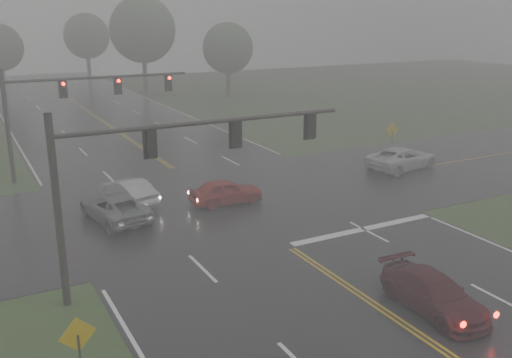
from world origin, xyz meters
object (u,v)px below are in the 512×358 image
pickup_white (402,169)px  signal_gantry_far (66,100)px  signal_gantry_near (154,162)px  car_grey (116,220)px  sedan_maroon (432,310)px  sedan_red (226,204)px  sedan_silver (129,204)px

pickup_white → signal_gantry_far: bearing=57.1°
signal_gantry_near → signal_gantry_far: signal_gantry_near is taller
car_grey → pickup_white: pickup_white is taller
sedan_maroon → signal_gantry_near: bearing=143.1°
sedan_maroon → car_grey: bearing=120.8°
signal_gantry_near → sedan_red: bearing=49.6°
signal_gantry_far → pickup_white: bearing=-24.0°
sedan_red → signal_gantry_far: bearing=36.3°
pickup_white → signal_gantry_far: 23.18m
sedan_maroon → signal_gantry_near: size_ratio=0.39×
pickup_white → sedan_silver: bearing=76.2°
sedan_maroon → car_grey: size_ratio=0.92×
sedan_red → pickup_white: size_ratio=0.76×
sedan_silver → signal_gantry_far: signal_gantry_far is taller
pickup_white → signal_gantry_near: signal_gantry_near is taller
sedan_silver → signal_gantry_near: signal_gantry_near is taller
pickup_white → sedan_red: bearing=85.1°
signal_gantry_far → car_grey: bearing=-88.3°
sedan_silver → pickup_white: pickup_white is taller
sedan_maroon → signal_gantry_far: bearing=111.3°
car_grey → signal_gantry_far: bearing=-97.8°
sedan_red → car_grey: (-6.32, 0.31, 0.00)m
signal_gantry_near → sedan_silver: bearing=80.8°
sedan_maroon → signal_gantry_far: size_ratio=0.39×
sedan_silver → car_grey: sedan_silver is taller
sedan_red → car_grey: bearing=90.5°
signal_gantry_near → signal_gantry_far: 17.96m
sedan_maroon → pickup_white: (12.53, 15.61, 0.00)m
sedan_red → signal_gantry_far: (-6.62, 10.18, 5.10)m
sedan_red → pickup_white: 14.08m
sedan_red → sedan_silver: sedan_silver is taller
sedan_maroon → signal_gantry_near: (-8.14, 6.84, 5.10)m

